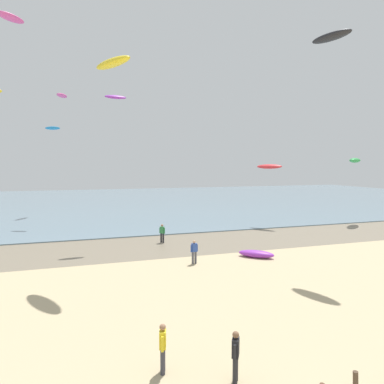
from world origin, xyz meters
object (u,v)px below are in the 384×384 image
person_by_waterline (162,233)px  kite_aloft_11 (62,96)px  kite_aloft_8 (10,17)px  kite_aloft_3 (113,63)px  kite_aloft_7 (331,37)px  person_mid_beach (194,251)px  kite_aloft_0 (355,160)px  kite_aloft_1 (116,97)px  person_far_down_beach (163,347)px  kite_aloft_12 (53,128)px  kite_aloft_6 (269,166)px  person_right_flank (236,355)px  grounded_kite (256,254)px

person_by_waterline → kite_aloft_11: size_ratio=0.63×
person_by_waterline → kite_aloft_8: 26.08m
kite_aloft_3 → kite_aloft_7: 14.96m
person_mid_beach → kite_aloft_0: (24.29, 11.10, 6.73)m
kite_aloft_1 → person_mid_beach: bearing=-67.3°
person_mid_beach → person_by_waterline: 7.36m
kite_aloft_3 → kite_aloft_8: size_ratio=1.15×
kite_aloft_11 → person_far_down_beach: bearing=-148.9°
person_far_down_beach → kite_aloft_11: kite_aloft_11 is taller
kite_aloft_0 → person_by_waterline: bearing=150.4°
kite_aloft_7 → kite_aloft_12: size_ratio=1.63×
person_far_down_beach → kite_aloft_3: bearing=91.7°
person_by_waterline → person_far_down_beach: bearing=-103.0°
person_mid_beach → kite_aloft_3: kite_aloft_3 is taller
person_mid_beach → person_far_down_beach: (-5.16, -12.21, 0.00)m
person_by_waterline → kite_aloft_6: kite_aloft_6 is taller
person_mid_beach → kite_aloft_1: kite_aloft_1 is taller
person_far_down_beach → kite_aloft_0: (29.45, 23.31, 6.73)m
kite_aloft_0 → kite_aloft_1: (-28.80, -2.70, 5.38)m
person_mid_beach → person_right_flank: (-3.04, -13.45, 0.00)m
person_by_waterline → kite_aloft_8: kite_aloft_8 is taller
person_far_down_beach → kite_aloft_11: 47.13m
kite_aloft_8 → person_far_down_beach: bearing=61.3°
kite_aloft_12 → person_right_flank: bearing=-52.0°
kite_aloft_12 → person_far_down_beach: bearing=-55.1°
grounded_kite → person_mid_beach: bearing=43.0°
person_far_down_beach → kite_aloft_0: size_ratio=0.48×
person_far_down_beach → kite_aloft_1: (0.65, 20.61, 12.11)m
grounded_kite → kite_aloft_0: (19.23, 10.94, 7.38)m
person_right_flank → kite_aloft_3: size_ratio=0.49×
person_by_waterline → kite_aloft_3: (-4.88, -7.46, 12.64)m
kite_aloft_12 → grounded_kite: bearing=-27.0°
person_by_waterline → person_right_flank: bearing=-96.6°
person_far_down_beach → kite_aloft_11: bearing=96.0°
person_right_flank → kite_aloft_6: (16.29, 25.84, 5.99)m
person_right_flank → kite_aloft_6: size_ratio=0.56×
person_far_down_beach → kite_aloft_6: size_ratio=0.56×
person_mid_beach → kite_aloft_12: bearing=117.1°
kite_aloft_7 → kite_aloft_12: 30.74m
person_by_waterline → grounded_kite: (5.71, -7.18, -0.64)m
person_right_flank → kite_aloft_12: (-7.47, 33.99, 10.43)m
kite_aloft_12 → kite_aloft_11: bearing=112.1°
kite_aloft_1 → kite_aloft_11: 24.32m
person_by_waterline → kite_aloft_3: kite_aloft_3 is taller
kite_aloft_11 → person_by_waterline: bearing=-134.3°
person_by_waterline → kite_aloft_1: size_ratio=0.89×
person_far_down_beach → grounded_kite: 16.06m
person_right_flank → kite_aloft_1: size_ratio=0.89×
person_right_flank → kite_aloft_8: kite_aloft_8 is taller
person_by_waterline → kite_aloft_3: 15.46m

